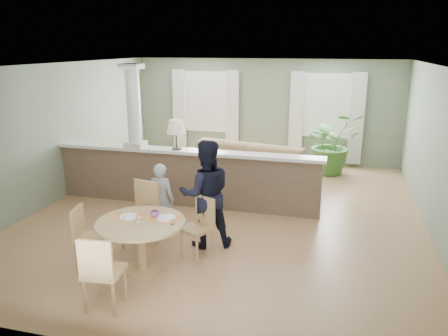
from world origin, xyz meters
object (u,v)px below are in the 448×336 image
(sofa, at_px, (240,169))
(chair_far_boy, at_px, (142,211))
(dining_table, at_px, (142,231))
(chair_side, at_px, (86,234))
(chair_near, at_px, (101,270))
(child_person, at_px, (161,200))
(chair_far_man, at_px, (200,224))
(man_person, at_px, (206,194))
(houseplant, at_px, (332,143))

(sofa, bearing_deg, chair_far_boy, -93.44)
(dining_table, bearing_deg, chair_side, -175.41)
(chair_near, relative_size, chair_side, 1.09)
(sofa, height_order, chair_far_boy, chair_far_boy)
(sofa, bearing_deg, chair_near, -84.36)
(dining_table, distance_m, chair_far_boy, 0.82)
(sofa, relative_size, child_person, 2.66)
(chair_far_boy, height_order, chair_far_man, chair_far_boy)
(chair_far_boy, bearing_deg, sofa, 87.70)
(chair_side, height_order, child_person, child_person)
(chair_far_boy, distance_m, chair_near, 1.77)
(chair_far_boy, relative_size, chair_near, 1.07)
(chair_far_man, relative_size, man_person, 0.52)
(sofa, height_order, chair_far_man, sofa)
(chair_side, height_order, man_person, man_person)
(man_person, bearing_deg, chair_far_man, 68.08)
(dining_table, height_order, chair_side, chair_side)
(chair_far_man, bearing_deg, dining_table, -105.05)
(chair_near, relative_size, man_person, 0.57)
(houseplant, relative_size, chair_side, 1.72)
(dining_table, bearing_deg, child_person, 100.00)
(houseplant, height_order, chair_near, houseplant)
(houseplant, bearing_deg, chair_near, -110.21)
(man_person, bearing_deg, chair_near, 48.52)
(chair_side, xyz_separation_m, man_person, (1.43, 1.07, 0.36))
(dining_table, height_order, man_person, man_person)
(dining_table, bearing_deg, houseplant, 66.97)
(houseplant, xyz_separation_m, child_person, (-2.59, -4.43, -0.14))
(dining_table, relative_size, chair_near, 1.27)
(child_person, bearing_deg, man_person, 165.55)
(child_person, bearing_deg, dining_table, 97.46)
(dining_table, bearing_deg, chair_near, -92.72)
(sofa, bearing_deg, man_person, -75.74)
(houseplant, relative_size, chair_near, 1.57)
(sofa, bearing_deg, dining_table, -85.43)
(houseplant, xyz_separation_m, chair_far_boy, (-2.72, -4.86, -0.19))
(chair_far_man, distance_m, chair_near, 1.80)
(dining_table, height_order, child_person, child_person)
(chair_far_man, height_order, chair_near, chair_near)
(dining_table, xyz_separation_m, chair_far_boy, (-0.34, 0.74, -0.02))
(dining_table, distance_m, chair_side, 0.83)
(houseplant, bearing_deg, dining_table, -113.03)
(chair_far_boy, bearing_deg, man_person, 28.82)
(houseplant, bearing_deg, chair_far_man, -109.71)
(chair_near, distance_m, man_person, 2.13)
(chair_far_boy, bearing_deg, dining_table, -51.83)
(sofa, distance_m, chair_far_man, 3.10)
(chair_far_boy, relative_size, child_person, 0.83)
(dining_table, height_order, chair_far_boy, chair_far_boy)
(houseplant, height_order, chair_far_man, houseplant)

